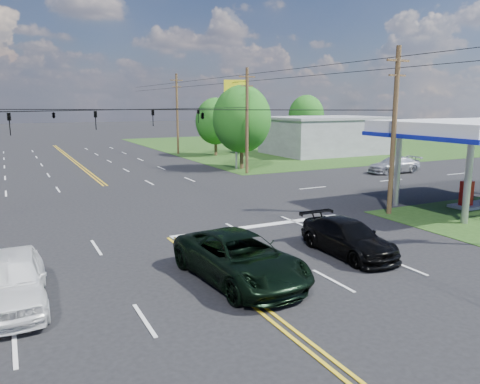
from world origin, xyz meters
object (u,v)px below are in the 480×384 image
pickup_dkgreen (240,258)px  tree_right_a (242,119)px  pickup_white (11,280)px  retail_ne (325,136)px  suv_black (348,237)px  tree_right_b (216,121)px  pole_right_far (177,113)px  pole_ne (247,120)px  pole_se (394,130)px  tree_far_r (306,116)px

pickup_dkgreen → tree_right_a: bearing=58.0°
pickup_white → retail_ne: bearing=44.1°
tree_right_a → suv_black: (-7.99, -25.75, -4.14)m
retail_ne → tree_right_b: size_ratio=1.98×
pole_right_far → tree_right_a: bearing=-86.4°
tree_right_a → suv_black: size_ratio=1.62×
tree_right_a → tree_right_b: 12.27m
retail_ne → tree_right_b: bearing=163.5°
pickup_white → suv_black: bearing=-0.4°
tree_right_a → pickup_white: size_ratio=1.58×
pole_ne → pickup_white: 30.11m
tree_right_a → suv_black: tree_right_a is taller
tree_right_a → pickup_dkgreen: tree_right_a is taller
pole_se → pickup_dkgreen: size_ratio=1.53×
pole_right_far → pickup_dkgreen: 44.43m
tree_far_r → pickup_dkgreen: 55.76m
tree_right_a → pickup_dkgreen: size_ratio=1.31×
suv_black → retail_ne: bearing=55.2°
pole_ne → pickup_white: pole_ne is taller
pole_ne → tree_right_a: pole_ne is taller
pickup_dkgreen → suv_black: 5.56m
retail_ne → tree_far_r: (4.00, 10.00, 2.34)m
pickup_dkgreen → pole_se: bearing=18.5°
retail_ne → pole_right_far: 19.02m
tree_right_b → pickup_white: size_ratio=1.37×
retail_ne → tree_right_b: (-13.50, 4.00, 2.02)m
tree_right_a → pickup_white: bearing=-129.8°
pole_se → pickup_white: size_ratio=1.84×
tree_right_a → tree_right_b: (2.50, 12.00, -0.65)m
pole_se → pole_right_far: 37.00m
pole_se → tree_right_b: bearing=83.9°
retail_ne → pole_se: 33.72m
pole_se → tree_far_r: size_ratio=1.25×
suv_black → pole_right_far: bearing=81.1°
retail_ne → pole_right_far: size_ratio=1.40×
retail_ne → tree_far_r: 11.02m
tree_far_r → pickup_white: tree_far_r is taller
tree_far_r → pickup_white: 59.63m
pole_se → tree_far_r: bearing=61.7°
pole_right_far → tree_far_r: pole_right_far is taller
pole_se → tree_right_a: pole_se is taller
pole_se → tree_right_b: size_ratio=1.34×
pole_right_far → retail_ne: bearing=-25.2°
pole_ne → pickup_dkgreen: 26.85m
pole_ne → tree_right_b: size_ratio=1.34×
pole_se → pickup_white: pole_se is taller
retail_ne → pickup_dkgreen: (-29.50, -34.42, -1.34)m
tree_right_b → suv_black: bearing=-105.5°
pole_ne → pole_se: bearing=-90.0°
tree_far_r → pickup_dkgreen: size_ratio=1.23×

